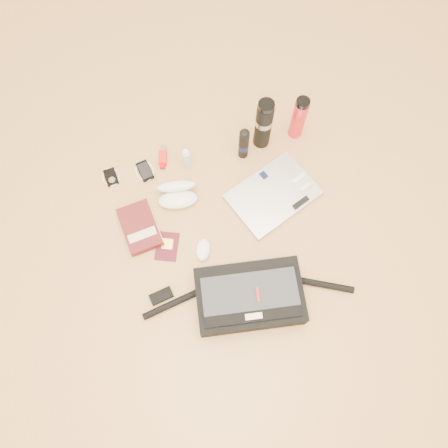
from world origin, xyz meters
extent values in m
plane|color=#B4854B|center=(0.00, 0.00, 0.00)|extent=(4.00, 4.00, 0.00)
cube|color=black|center=(0.05, -0.22, 0.05)|extent=(0.43, 0.29, 0.10)
cube|color=#292B2F|center=(0.05, -0.23, 0.11)|extent=(0.38, 0.22, 0.01)
cube|color=black|center=(0.05, -0.31, 0.11)|extent=(0.37, 0.08, 0.01)
cube|color=beige|center=(0.05, -0.31, 0.11)|extent=(0.07, 0.03, 0.01)
cube|color=#9F0E15|center=(0.08, -0.23, 0.11)|extent=(0.02, 0.06, 0.02)
cylinder|color=black|center=(-0.25, -0.18, 0.01)|extent=(0.26, 0.08, 0.03)
cylinder|color=black|center=(0.36, -0.23, 0.01)|extent=(0.25, 0.13, 0.03)
cube|color=black|center=(-0.29, -0.14, 0.01)|extent=(0.10, 0.06, 0.02)
cube|color=#AEAEB1|center=(0.26, 0.20, 0.01)|extent=(0.44, 0.38, 0.02)
cube|color=black|center=(0.25, 0.29, 0.03)|extent=(0.04, 0.04, 0.00)
cube|color=silver|center=(0.39, 0.24, 0.03)|extent=(0.07, 0.05, 0.01)
cube|color=silver|center=(0.41, 0.19, 0.03)|extent=(0.06, 0.04, 0.01)
cube|color=black|center=(0.37, 0.13, 0.03)|extent=(0.08, 0.05, 0.01)
cube|color=#4D1416|center=(-0.33, 0.17, 0.02)|extent=(0.17, 0.24, 0.04)
cube|color=beige|center=(-0.26, 0.18, 0.02)|extent=(0.04, 0.20, 0.03)
cube|color=beige|center=(-0.32, 0.13, 0.04)|extent=(0.12, 0.06, 0.00)
cube|color=#430D17|center=(-0.23, 0.07, 0.00)|extent=(0.13, 0.15, 0.01)
cube|color=gold|center=(-0.23, 0.08, 0.01)|extent=(0.06, 0.06, 0.00)
ellipsoid|color=white|center=(-0.08, 0.02, 0.02)|extent=(0.09, 0.11, 0.03)
ellipsoid|color=silver|center=(-0.14, 0.26, 0.02)|extent=(0.18, 0.10, 0.05)
ellipsoid|color=white|center=(-0.14, 0.31, 0.05)|extent=(0.18, 0.11, 0.10)
ellipsoid|color=black|center=(-0.18, 0.26, 0.03)|extent=(0.05, 0.03, 0.02)
ellipsoid|color=black|center=(-0.11, 0.26, 0.03)|extent=(0.05, 0.03, 0.02)
cylinder|color=black|center=(-0.14, 0.26, 0.03)|extent=(0.03, 0.01, 0.01)
cube|color=black|center=(-0.42, 0.44, 0.00)|extent=(0.06, 0.09, 0.01)
cylinder|color=gray|center=(-0.41, 0.42, 0.01)|extent=(0.03, 0.03, 0.00)
torus|color=silver|center=(-0.42, 0.44, 0.01)|extent=(0.09, 0.09, 0.01)
cube|color=black|center=(-0.26, 0.44, 0.00)|extent=(0.08, 0.11, 0.01)
cube|color=black|center=(-0.26, 0.44, 0.01)|extent=(0.06, 0.09, 0.00)
torus|color=white|center=(-0.26, 0.44, 0.01)|extent=(0.10, 0.10, 0.01)
cube|color=red|center=(-0.17, 0.48, 0.02)|extent=(0.04, 0.07, 0.03)
cube|color=#BF050A|center=(-0.18, 0.44, 0.02)|extent=(0.03, 0.03, 0.02)
cylinder|color=#A1A1A4|center=(-0.17, 0.52, 0.02)|extent=(0.03, 0.04, 0.02)
cylinder|color=#A4C6DE|center=(-0.07, 0.43, 0.05)|extent=(0.03, 0.03, 0.10)
cylinder|color=white|center=(-0.07, 0.43, 0.11)|extent=(0.02, 0.02, 0.02)
cylinder|color=white|center=(-0.07, 0.43, 0.12)|extent=(0.01, 0.01, 0.01)
cylinder|color=black|center=(0.19, 0.43, 0.09)|extent=(0.06, 0.06, 0.18)
cylinder|color=black|center=(0.19, 0.43, 0.07)|extent=(0.06, 0.06, 0.03)
ellipsoid|color=black|center=(0.19, 0.43, 0.18)|extent=(0.06, 0.06, 0.02)
cylinder|color=black|center=(0.28, 0.47, 0.13)|extent=(0.10, 0.10, 0.26)
cylinder|color=#9D9DA0|center=(0.28, 0.47, 0.16)|extent=(0.10, 0.10, 0.03)
cylinder|color=black|center=(0.28, 0.47, 0.27)|extent=(0.09, 0.09, 0.03)
cylinder|color=red|center=(0.45, 0.48, 0.11)|extent=(0.08, 0.08, 0.22)
cylinder|color=black|center=(0.45, 0.48, 0.23)|extent=(0.08, 0.08, 0.02)
camera|label=1|loc=(-0.12, -0.52, 1.75)|focal=35.00mm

